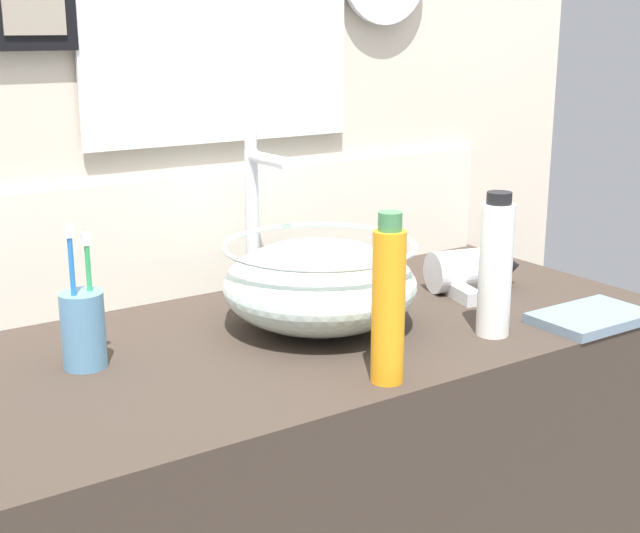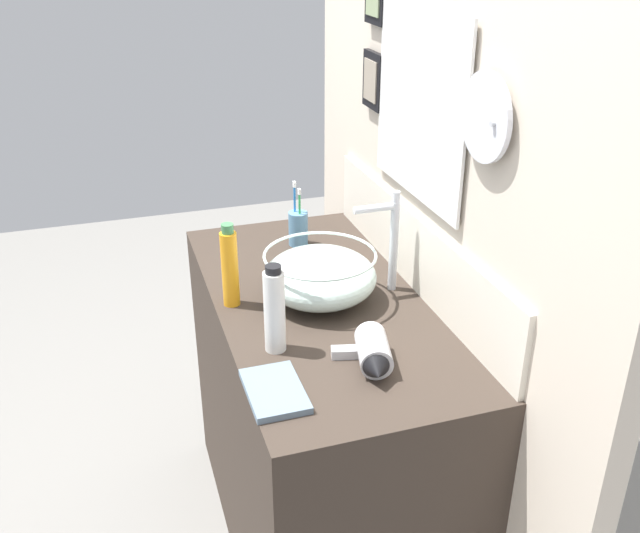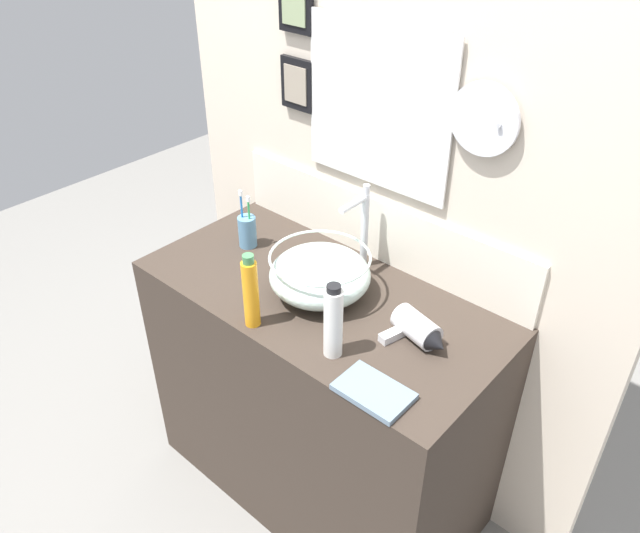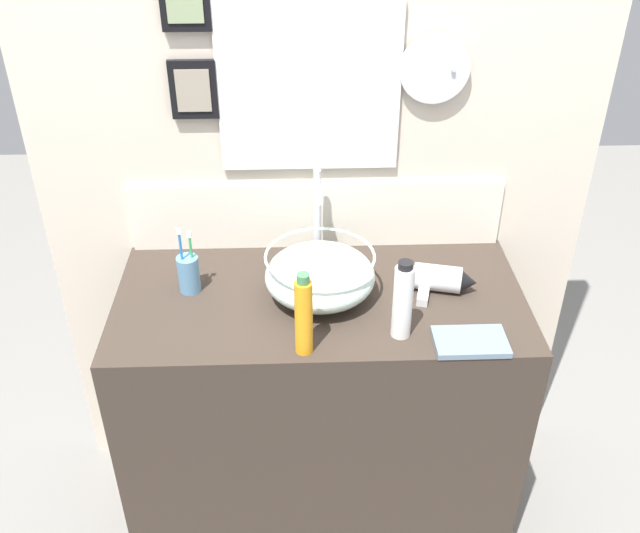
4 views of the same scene
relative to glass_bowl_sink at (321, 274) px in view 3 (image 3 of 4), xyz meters
name	(u,v)px [view 3 (image 3 of 4)]	position (x,y,z in m)	size (l,w,h in m)	color
ground_plane	(320,480)	(0.00, 0.00, -0.96)	(6.00, 6.00, 0.00)	gray
vanity_counter	(320,398)	(0.00, 0.00, -0.52)	(1.15, 0.56, 0.89)	#382D26
back_panel	(387,161)	(0.00, 0.31, 0.26)	(1.66, 0.10, 2.45)	beige
glass_bowl_sink	(321,274)	(0.00, 0.00, 0.00)	(0.30, 0.30, 0.14)	silver
faucet	(362,222)	(0.00, 0.19, 0.09)	(0.02, 0.13, 0.29)	silver
hair_drier	(419,330)	(0.34, 0.01, -0.04)	(0.19, 0.14, 0.08)	silver
toothbrush_cup	(247,231)	(-0.37, 0.04, -0.02)	(0.06, 0.06, 0.21)	#598CB2
lotion_bottle	(251,292)	(-0.05, -0.24, 0.04)	(0.04, 0.04, 0.23)	orange
soap_dispenser	(333,322)	(0.20, -0.18, 0.04)	(0.05, 0.05, 0.22)	white
hand_towel	(374,392)	(0.38, -0.23, -0.06)	(0.19, 0.12, 0.02)	slate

